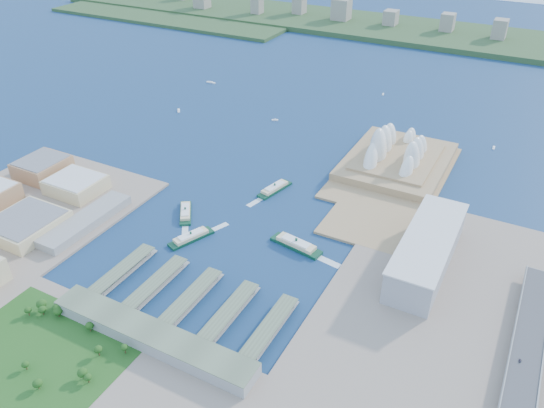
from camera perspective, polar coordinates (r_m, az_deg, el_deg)
The scene contains 23 objects.
ground at distance 569.58m, azimuth -5.33°, elevation -5.38°, with size 3000.00×3000.00×0.00m, color #102B4D.
south_land at distance 460.21m, azimuth -20.42°, elevation -19.19°, with size 720.00×180.00×3.00m, color gray.
east_land at distance 471.96m, azimuth 17.44°, elevation -16.78°, with size 240.00×500.00×3.00m, color gray.
peninsula at distance 734.78m, azimuth 12.96°, elevation 3.40°, with size 135.00×220.00×3.00m, color #9F7F57.
far_shore at distance 1416.76m, azimuth 17.56°, elevation 17.01°, with size 2200.00×260.00×12.00m, color #2D4926.
opera_house at distance 739.00m, azimuth 13.52°, elevation 6.17°, with size 134.00×180.00×58.00m, color white, non-canonical shape.
toaster_building at distance 560.22m, azimuth 16.33°, elevation -4.86°, with size 45.00×155.00×35.00m, color gray.
expressway at distance 461.34m, azimuth 24.89°, elevation -18.95°, with size 26.00×340.00×11.85m, color gray, non-canonical shape.
west_buildings at distance 676.43m, azimuth -26.92°, elevation -0.80°, with size 200.00×280.00×27.00m, color #A47752, non-canonical shape.
ferry_wharves at distance 514.02m, azimuth -8.60°, elevation -9.90°, with size 184.00×90.00×9.30m, color #56644B, non-canonical shape.
terminal_building at distance 478.42m, azimuth -12.81°, elevation -13.70°, with size 200.00×28.00×12.00m, color gray.
park at distance 496.65m, azimuth -23.87°, elevation -13.83°, with size 150.00×110.00×16.00m, color #194714, non-canonical shape.
far_skyline at distance 1389.91m, azimuth 17.60°, elevation 18.17°, with size 1900.00×140.00×55.00m, color gray, non-canonical shape.
ferry_a at distance 635.47m, azimuth -9.31°, elevation -0.74°, with size 12.79×50.23×9.50m, color #0E3A24, non-canonical shape.
ferry_b at distance 673.59m, azimuth 0.30°, elevation 1.83°, with size 13.66×53.65×10.14m, color #0E3A24, non-canonical shape.
ferry_c at distance 591.92m, azimuth -8.71°, elevation -3.40°, with size 13.58×53.36×10.09m, color #0E3A24, non-canonical shape.
ferry_d at distance 574.17m, azimuth 2.62°, elevation -4.19°, with size 15.28×60.02×11.35m, color #0E3A24, non-canonical shape.
boat_a at distance 924.10m, azimuth -10.01°, elevation 9.89°, with size 3.71×14.85×2.86m, color white, non-canonical shape.
boat_b at distance 873.76m, azimuth 0.32°, elevation 9.04°, with size 3.67×10.49×2.83m, color white, non-canonical shape.
boat_c at distance 847.07m, azimuth 22.75°, elevation 5.62°, with size 3.21×11.02×2.48m, color white, non-canonical shape.
boat_d at distance 1047.96m, azimuth -6.59°, elevation 12.89°, with size 4.02×18.38×3.10m, color white, non-canonical shape.
boat_e at distance 1003.33m, azimuth 11.85°, elevation 11.50°, with size 3.10×9.75×2.39m, color white, non-canonical shape.
car_c at distance 483.46m, azimuth 25.14°, elevation -14.98°, with size 1.76×4.32×1.25m, color slate.
Camera 1 is at (257.65, -370.68, 347.33)m, focal length 35.00 mm.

